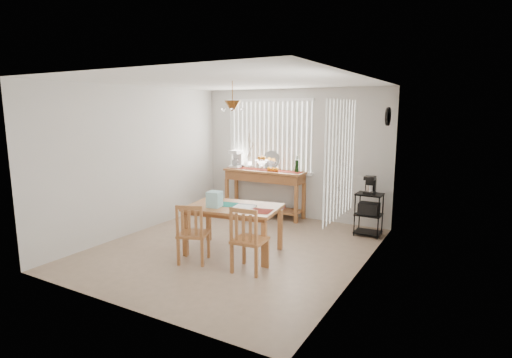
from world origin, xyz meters
The scene contains 10 objects.
ground centered at (0.00, 0.00, -0.01)m, with size 4.00×4.50×0.01m, color gray.
room_shell centered at (0.00, 0.02, 1.69)m, with size 4.20×4.70×2.70m.
sideboard centered at (-0.51, 1.99, 0.72)m, with size 1.72×0.48×0.97m.
sideboard_items centered at (-0.80, 2.01, 1.11)m, with size 1.63×0.41×0.74m.
wire_cart centered at (1.70, 1.74, 0.45)m, with size 0.44×0.35×0.75m.
cart_items centered at (1.70, 1.74, 0.89)m, with size 0.18×0.21×0.31m.
dining_table centered at (0.10, -0.16, 0.65)m, with size 1.50×1.09×0.74m.
table_items centered at (-0.01, -0.29, 0.83)m, with size 1.12×0.49×0.24m.
chair_left centered at (-0.18, -0.80, 0.43)m, with size 0.53×0.53×0.88m.
chair_right centered at (0.69, -0.69, 0.45)m, with size 0.46×0.46×0.92m.
Camera 1 is at (3.32, -5.14, 2.19)m, focal length 28.00 mm.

